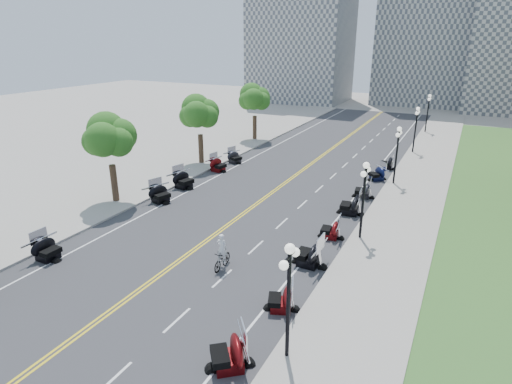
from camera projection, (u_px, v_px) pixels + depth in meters
The scene contains 51 objects.
ground at pixel (211, 237), 27.50m from camera, with size 160.00×160.00×0.00m, color gray.
road at pixel (275, 190), 35.90m from camera, with size 16.00×90.00×0.01m, color #333335.
centerline_yellow_a at pixel (274, 190), 35.95m from camera, with size 0.12×90.00×0.00m, color yellow.
centerline_yellow_b at pixel (276, 190), 35.85m from camera, with size 0.12×90.00×0.00m, color yellow.
edge_line_north at pixel (350, 203), 33.20m from camera, with size 0.12×90.00×0.00m, color white.
edge_line_south at pixel (211, 180), 38.59m from camera, with size 0.12×90.00×0.00m, color white.
lane_dash_3 at pixel (113, 379), 16.06m from camera, with size 0.12×2.00×0.00m, color white.
lane_dash_4 at pixel (177, 320), 19.42m from camera, with size 0.12×2.00×0.00m, color white.
lane_dash_5 at pixel (222, 278), 22.79m from camera, with size 0.12×2.00×0.00m, color white.
lane_dash_6 at pixel (256, 247), 26.15m from camera, with size 0.12×2.00×0.00m, color white.
lane_dash_7 at pixel (282, 223), 29.51m from camera, with size 0.12×2.00×0.00m, color white.
lane_dash_8 at pixel (302, 204), 32.87m from camera, with size 0.12×2.00×0.00m, color white.
lane_dash_9 at pixel (319, 189), 36.23m from camera, with size 0.12×2.00×0.00m, color white.
lane_dash_10 at pixel (333, 176), 39.59m from camera, with size 0.12×2.00×0.00m, color white.
lane_dash_11 at pixel (345, 165), 42.95m from camera, with size 0.12×2.00×0.00m, color white.
lane_dash_12 at pixel (355, 156), 46.31m from camera, with size 0.12×2.00×0.00m, color white.
lane_dash_13 at pixel (364, 148), 49.68m from camera, with size 0.12×2.00×0.00m, color white.
lane_dash_14 at pixel (371, 141), 53.04m from camera, with size 0.12×2.00×0.00m, color white.
lane_dash_15 at pixel (378, 135), 56.40m from camera, with size 0.12×2.00×0.00m, color white.
lane_dash_16 at pixel (384, 129), 59.76m from camera, with size 0.12×2.00×0.00m, color white.
lane_dash_17 at pixel (389, 124), 63.12m from camera, with size 0.12×2.00×0.00m, color white.
lane_dash_18 at pixel (394, 120), 66.48m from camera, with size 0.12×2.00×0.00m, color white.
lane_dash_19 at pixel (398, 116), 69.84m from camera, with size 0.12×2.00×0.00m, color white.
sidewalk_north at pixel (405, 211), 31.45m from camera, with size 5.00×90.00×0.15m, color #9E9991.
sidewalk_south at pixel (174, 173), 40.30m from camera, with size 5.00×90.00×0.15m, color #9E9991.
lawn at pixel (508, 193), 35.23m from camera, with size 9.00×60.00×0.10m, color #356023.
distant_block_a at pixel (302, 32), 82.74m from camera, with size 18.00×14.00×26.00m, color gray.
distant_block_b at pixel (427, 20), 77.84m from camera, with size 16.00×12.00×30.00m, color gray.
street_lamp_1 at pixel (288, 303), 16.27m from camera, with size 0.50×1.20×4.90m, color black, non-canonical shape.
street_lamp_2 at pixel (363, 201), 26.35m from camera, with size 0.50×1.20×4.90m, color black, non-canonical shape.
street_lamp_3 at pixel (396, 156), 36.43m from camera, with size 0.50×1.20×4.90m, color black, non-canonical shape.
street_lamp_4 at pixel (415, 130), 46.52m from camera, with size 0.50×1.20×4.90m, color black, non-canonical shape.
street_lamp_5 at pixel (427, 113), 56.60m from camera, with size 0.50×1.20×4.90m, color black, non-canonical shape.
tree_2 at pixel (109, 142), 31.77m from camera, with size 4.80×4.80×9.20m, color #235619, non-canonical shape.
tree_3 at pixel (200, 117), 41.86m from camera, with size 4.80×4.80×9.20m, color #235619, non-canonical shape.
tree_4 at pixel (255, 102), 51.94m from camera, with size 4.80×4.80×9.20m, color #235619, non-canonical shape.
motorcycle_n_3 at pixel (229, 352), 16.42m from camera, with size 2.12×2.12×1.48m, color #590A0C, non-canonical shape.
motorcycle_n_4 at pixel (281, 298), 19.98m from camera, with size 1.86×1.86×1.30m, color #590A0C, non-canonical shape.
motorcycle_n_5 at pixel (309, 253), 23.89m from camera, with size 2.21×2.21×1.55m, color black, non-canonical shape.
motorcycle_n_6 at pixel (331, 228), 27.22m from camera, with size 1.84×1.84×1.29m, color #590A0C, non-canonical shape.
motorcycle_n_7 at pixel (351, 204), 30.85m from camera, with size 2.19×2.19×1.53m, color black, non-canonical shape.
motorcycle_n_8 at pixel (363, 189), 34.09m from camera, with size 1.93×1.93×1.35m, color black, non-canonical shape.
motorcycle_n_9 at pixel (377, 173), 38.24m from camera, with size 1.92×1.92×1.34m, color black, non-canonical shape.
motorcycle_n_10 at pixel (387, 162), 41.56m from camera, with size 1.93×1.93×1.35m, color black, non-canonical shape.
motorcycle_s_4 at pixel (47, 248), 24.54m from camera, with size 2.01×2.01×1.41m, color black, non-canonical shape.
motorcycle_s_6 at pixel (160, 193), 33.12m from camera, with size 2.10×2.10×1.47m, color black, non-canonical shape.
motorcycle_s_7 at pixel (183, 179), 36.23m from camera, with size 2.23×2.23×1.56m, color black, non-canonical shape.
motorcycle_s_8 at pixel (218, 164), 40.80m from camera, with size 2.02×2.02×1.41m, color #590A0C, non-canonical shape.
motorcycle_s_9 at pixel (235, 157), 43.54m from camera, with size 1.86×1.86×1.30m, color black, non-canonical shape.
bicycle at pixel (222, 259), 23.65m from camera, with size 0.50×1.78×1.07m, color #A51414.
cyclist_rider at pixel (222, 237), 23.17m from camera, with size 0.63×0.42×1.74m, color silver.
Camera 1 is at (13.71, -20.93, 12.12)m, focal length 30.00 mm.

